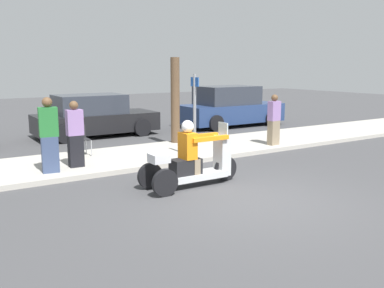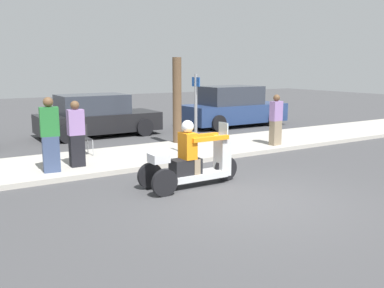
{
  "view_description": "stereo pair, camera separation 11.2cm",
  "coord_description": "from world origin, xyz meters",
  "px_view_note": "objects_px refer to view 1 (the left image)",
  "views": [
    {
      "loc": [
        -5.17,
        -5.98,
        2.53
      ],
      "look_at": [
        -0.45,
        1.45,
        0.92
      ],
      "focal_mm": 40.0,
      "sensor_mm": 36.0,
      "label": 1
    },
    {
      "loc": [
        -5.07,
        -6.04,
        2.53
      ],
      "look_at": [
        -0.45,
        1.45,
        0.92
      ],
      "focal_mm": 40.0,
      "sensor_mm": 36.0,
      "label": 2
    }
  ],
  "objects_px": {
    "spectator_far_back": "(274,121)",
    "folding_chair_set_back": "(79,137)",
    "motorcycle_trike": "(192,163)",
    "spectator_by_tree": "(75,135)",
    "spectator_near_curb": "(49,137)",
    "street_sign": "(195,113)",
    "tree_trunk": "(175,100)",
    "parked_car_lot_far": "(230,107)",
    "parked_car_lot_center": "(94,117)"
  },
  "relations": [
    {
      "from": "spectator_far_back",
      "to": "folding_chair_set_back",
      "type": "relative_size",
      "value": 1.9
    },
    {
      "from": "parked_car_lot_center",
      "to": "tree_trunk",
      "type": "relative_size",
      "value": 1.62
    },
    {
      "from": "motorcycle_trike",
      "to": "street_sign",
      "type": "height_order",
      "value": "street_sign"
    },
    {
      "from": "spectator_near_curb",
      "to": "folding_chair_set_back",
      "type": "distance_m",
      "value": 1.97
    },
    {
      "from": "spectator_far_back",
      "to": "street_sign",
      "type": "height_order",
      "value": "street_sign"
    },
    {
      "from": "spectator_near_curb",
      "to": "street_sign",
      "type": "distance_m",
      "value": 3.72
    },
    {
      "from": "parked_car_lot_center",
      "to": "parked_car_lot_far",
      "type": "xyz_separation_m",
      "value": [
        5.81,
        -0.47,
        0.07
      ]
    },
    {
      "from": "street_sign",
      "to": "parked_car_lot_center",
      "type": "bearing_deg",
      "value": 98.46
    },
    {
      "from": "spectator_far_back",
      "to": "parked_car_lot_far",
      "type": "height_order",
      "value": "parked_car_lot_far"
    },
    {
      "from": "spectator_by_tree",
      "to": "parked_car_lot_far",
      "type": "relative_size",
      "value": 0.36
    },
    {
      "from": "parked_car_lot_center",
      "to": "tree_trunk",
      "type": "xyz_separation_m",
      "value": [
        1.51,
        -3.26,
        0.74
      ]
    },
    {
      "from": "motorcycle_trike",
      "to": "street_sign",
      "type": "xyz_separation_m",
      "value": [
        1.34,
        2.0,
        0.81
      ]
    },
    {
      "from": "folding_chair_set_back",
      "to": "tree_trunk",
      "type": "height_order",
      "value": "tree_trunk"
    },
    {
      "from": "tree_trunk",
      "to": "street_sign",
      "type": "relative_size",
      "value": 1.22
    },
    {
      "from": "motorcycle_trike",
      "to": "parked_car_lot_center",
      "type": "relative_size",
      "value": 0.52
    },
    {
      "from": "spectator_by_tree",
      "to": "parked_car_lot_center",
      "type": "bearing_deg",
      "value": 65.66
    },
    {
      "from": "spectator_near_curb",
      "to": "parked_car_lot_center",
      "type": "relative_size",
      "value": 0.4
    },
    {
      "from": "tree_trunk",
      "to": "street_sign",
      "type": "distance_m",
      "value": 2.33
    },
    {
      "from": "spectator_by_tree",
      "to": "folding_chair_set_back",
      "type": "relative_size",
      "value": 1.95
    },
    {
      "from": "spectator_near_curb",
      "to": "spectator_far_back",
      "type": "bearing_deg",
      "value": -1.22
    },
    {
      "from": "parked_car_lot_far",
      "to": "folding_chair_set_back",
      "type": "bearing_deg",
      "value": -157.61
    },
    {
      "from": "spectator_by_tree",
      "to": "tree_trunk",
      "type": "bearing_deg",
      "value": 23.57
    },
    {
      "from": "motorcycle_trike",
      "to": "spectator_by_tree",
      "type": "height_order",
      "value": "spectator_by_tree"
    },
    {
      "from": "parked_car_lot_center",
      "to": "street_sign",
      "type": "xyz_separation_m",
      "value": [
        0.81,
        -5.48,
        0.6
      ]
    },
    {
      "from": "spectator_by_tree",
      "to": "folding_chair_set_back",
      "type": "bearing_deg",
      "value": 68.87
    },
    {
      "from": "folding_chair_set_back",
      "to": "street_sign",
      "type": "xyz_separation_m",
      "value": [
        2.51,
        -1.92,
        0.69
      ]
    },
    {
      "from": "motorcycle_trike",
      "to": "spectator_by_tree",
      "type": "bearing_deg",
      "value": 122.98
    },
    {
      "from": "motorcycle_trike",
      "to": "parked_car_lot_far",
      "type": "height_order",
      "value": "parked_car_lot_far"
    },
    {
      "from": "spectator_near_curb",
      "to": "parked_car_lot_center",
      "type": "bearing_deg",
      "value": 60.64
    },
    {
      "from": "spectator_far_back",
      "to": "tree_trunk",
      "type": "bearing_deg",
      "value": 139.63
    },
    {
      "from": "motorcycle_trike",
      "to": "tree_trunk",
      "type": "xyz_separation_m",
      "value": [
        2.04,
        4.22,
        0.95
      ]
    },
    {
      "from": "spectator_by_tree",
      "to": "parked_car_lot_far",
      "type": "distance_m",
      "value": 9.15
    },
    {
      "from": "motorcycle_trike",
      "to": "parked_car_lot_far",
      "type": "distance_m",
      "value": 9.45
    },
    {
      "from": "spectator_near_curb",
      "to": "parked_car_lot_far",
      "type": "bearing_deg",
      "value": 28.12
    },
    {
      "from": "tree_trunk",
      "to": "parked_car_lot_far",
      "type": "bearing_deg",
      "value": 33.0
    },
    {
      "from": "spectator_by_tree",
      "to": "spectator_near_curb",
      "type": "height_order",
      "value": "spectator_near_curb"
    },
    {
      "from": "spectator_far_back",
      "to": "tree_trunk",
      "type": "distance_m",
      "value": 3.13
    },
    {
      "from": "spectator_far_back",
      "to": "spectator_near_curb",
      "type": "bearing_deg",
      "value": 178.78
    },
    {
      "from": "spectator_far_back",
      "to": "parked_car_lot_far",
      "type": "distance_m",
      "value": 5.16
    },
    {
      "from": "spectator_by_tree",
      "to": "parked_car_lot_center",
      "type": "xyz_separation_m",
      "value": [
        2.21,
        4.88,
        -0.18
      ]
    },
    {
      "from": "spectator_near_curb",
      "to": "parked_car_lot_center",
      "type": "height_order",
      "value": "spectator_near_curb"
    },
    {
      "from": "spectator_near_curb",
      "to": "street_sign",
      "type": "relative_size",
      "value": 0.78
    },
    {
      "from": "folding_chair_set_back",
      "to": "parked_car_lot_center",
      "type": "bearing_deg",
      "value": 64.51
    },
    {
      "from": "folding_chair_set_back",
      "to": "motorcycle_trike",
      "type": "bearing_deg",
      "value": -73.31
    },
    {
      "from": "street_sign",
      "to": "motorcycle_trike",
      "type": "bearing_deg",
      "value": -123.83
    },
    {
      "from": "spectator_by_tree",
      "to": "street_sign",
      "type": "bearing_deg",
      "value": -11.17
    },
    {
      "from": "parked_car_lot_far",
      "to": "tree_trunk",
      "type": "xyz_separation_m",
      "value": [
        -4.29,
        -2.79,
        0.67
      ]
    },
    {
      "from": "spectator_near_curb",
      "to": "parked_car_lot_far",
      "type": "height_order",
      "value": "spectator_near_curb"
    },
    {
      "from": "spectator_by_tree",
      "to": "tree_trunk",
      "type": "height_order",
      "value": "tree_trunk"
    },
    {
      "from": "spectator_near_curb",
      "to": "tree_trunk",
      "type": "xyz_separation_m",
      "value": [
        4.39,
        1.85,
        0.5
      ]
    }
  ]
}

